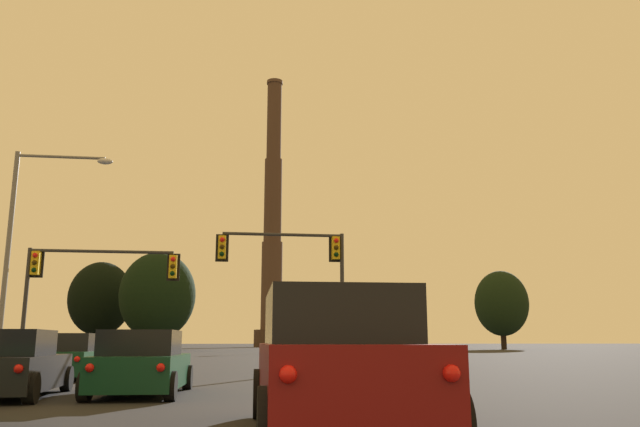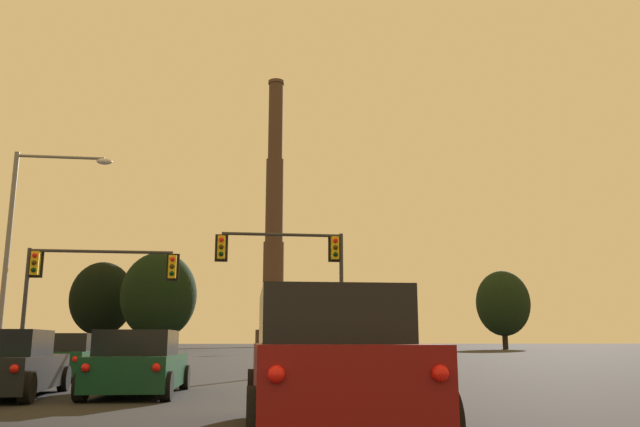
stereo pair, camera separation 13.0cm
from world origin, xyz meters
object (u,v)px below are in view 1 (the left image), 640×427
(hatchback_center_lane_second, at_px, (142,365))
(smokestack, at_px, (272,237))
(traffic_light_overhead_right, at_px, (300,263))
(traffic_light_far_right, at_px, (286,312))
(street_lamp, at_px, (26,233))
(hatchback_left_lane_second, at_px, (10,366))
(suv_right_lane_third, at_px, (335,364))
(traffic_light_overhead_left, at_px, (82,275))
(hatchback_left_lane_front, at_px, (73,358))

(hatchback_center_lane_second, height_order, smokestack, smokestack)
(hatchback_center_lane_second, height_order, traffic_light_overhead_right, traffic_light_overhead_right)
(smokestack, bearing_deg, traffic_light_far_right, -91.92)
(traffic_light_overhead_right, bearing_deg, street_lamp, -170.33)
(hatchback_left_lane_second, bearing_deg, suv_right_lane_third, -48.30)
(suv_right_lane_third, xyz_separation_m, traffic_light_overhead_left, (-8.13, 20.39, 3.16))
(hatchback_left_lane_front, distance_m, traffic_light_overhead_right, 11.16)
(hatchback_center_lane_second, distance_m, street_lamp, 13.76)
(hatchback_center_lane_second, xyz_separation_m, smokestack, (9.42, 117.05, 22.32))
(traffic_light_far_right, height_order, traffic_light_overhead_left, traffic_light_far_right)
(suv_right_lane_third, relative_size, traffic_light_overhead_right, 0.81)
(hatchback_left_lane_second, bearing_deg, traffic_light_far_right, 76.08)
(traffic_light_far_right, bearing_deg, hatchback_left_lane_front, -103.19)
(traffic_light_overhead_left, distance_m, smokestack, 105.86)
(hatchback_center_lane_second, xyz_separation_m, street_lamp, (-6.40, 11.19, 4.82))
(hatchback_left_lane_second, bearing_deg, street_lamp, 104.88)
(suv_right_lane_third, xyz_separation_m, street_lamp, (-9.78, 17.72, 4.58))
(hatchback_left_lane_second, xyz_separation_m, traffic_light_overhead_right, (7.65, 13.42, 3.99))
(street_lamp, bearing_deg, hatchback_left_lane_second, -72.33)
(suv_right_lane_third, height_order, traffic_light_overhead_right, traffic_light_overhead_right)
(suv_right_lane_third, distance_m, traffic_light_overhead_right, 20.07)
(hatchback_left_lane_second, bearing_deg, hatchback_left_lane_front, 89.97)
(traffic_light_overhead_right, distance_m, smokestack, 105.63)
(traffic_light_overhead_right, bearing_deg, traffic_light_far_right, 86.50)
(hatchback_left_lane_second, xyz_separation_m, traffic_light_overhead_left, (-2.01, 14.17, 3.39))
(hatchback_left_lane_second, xyz_separation_m, smokestack, (12.15, 117.35, 22.32))
(street_lamp, distance_m, smokestack, 108.45)
(street_lamp, bearing_deg, hatchback_left_lane_front, -55.13)
(suv_right_lane_third, distance_m, hatchback_left_lane_second, 8.73)
(hatchback_left_lane_front, xyz_separation_m, traffic_light_far_right, (10.23, 43.63, 3.44))
(traffic_light_far_right, bearing_deg, hatchback_left_lane_second, -101.13)
(traffic_light_overhead_right, distance_m, traffic_light_far_right, 36.99)
(hatchback_left_lane_front, distance_m, traffic_light_overhead_left, 8.37)
(traffic_light_overhead_right, bearing_deg, suv_right_lane_third, -94.44)
(hatchback_left_lane_front, bearing_deg, traffic_light_overhead_right, 42.93)
(street_lamp, relative_size, smokestack, 0.15)
(traffic_light_overhead_right, relative_size, street_lamp, 0.68)
(hatchback_center_lane_second, height_order, traffic_light_overhead_left, traffic_light_overhead_left)
(suv_right_lane_third, relative_size, smokestack, 0.08)
(hatchback_left_lane_front, bearing_deg, hatchback_center_lane_second, -61.66)
(smokestack, bearing_deg, traffic_light_overhead_left, -97.82)
(traffic_light_overhead_right, distance_m, street_lamp, 11.50)
(traffic_light_far_right, distance_m, traffic_light_overhead_left, 38.08)
(hatchback_left_lane_front, xyz_separation_m, street_lamp, (-3.34, 4.79, 4.82))
(hatchback_center_lane_second, height_order, traffic_light_far_right, traffic_light_far_right)
(suv_right_lane_third, relative_size, traffic_light_far_right, 0.79)
(hatchback_center_lane_second, bearing_deg, traffic_light_far_right, 83.61)
(traffic_light_overhead_right, xyz_separation_m, traffic_light_overhead_left, (-9.66, 0.74, -0.60))
(hatchback_left_lane_front, bearing_deg, hatchback_left_lane_second, -84.44)
(traffic_light_overhead_right, relative_size, traffic_light_overhead_left, 0.90)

